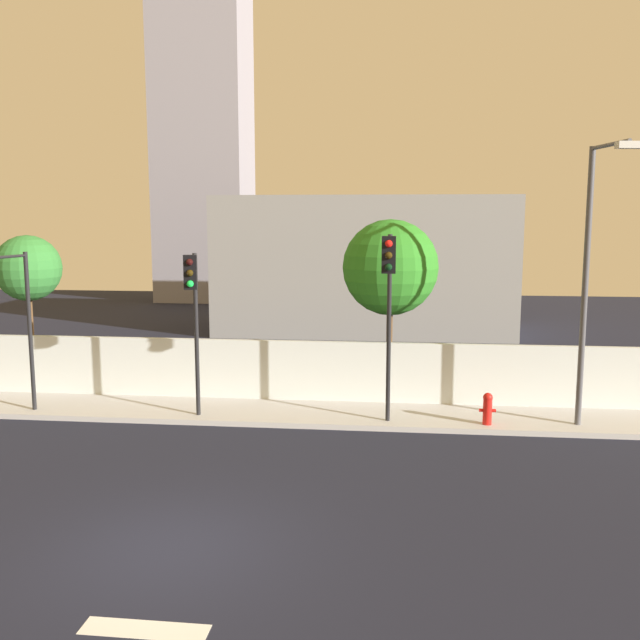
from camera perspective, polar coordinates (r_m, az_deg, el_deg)
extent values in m
plane|color=black|center=(13.05, -12.03, -17.54)|extent=(80.00, 80.00, 0.00)
cube|color=#B6B6B6|center=(20.46, -4.80, -7.45)|extent=(36.00, 2.40, 0.15)
cube|color=silver|center=(21.45, -4.17, -4.01)|extent=(36.00, 0.18, 1.80)
cube|color=silver|center=(10.93, -13.97, -23.09)|extent=(1.80, 0.46, 0.01)
cylinder|color=black|center=(18.89, 5.59, -0.74)|extent=(0.12, 0.12, 5.03)
cylinder|color=black|center=(17.88, 5.65, 6.53)|extent=(0.09, 1.56, 0.08)
cube|color=black|center=(17.12, 5.58, 5.27)|extent=(0.34, 0.20, 0.90)
sphere|color=red|center=(16.98, 5.58, 6.15)|extent=(0.18, 0.18, 0.18)
sphere|color=#33260A|center=(17.00, 5.57, 5.21)|extent=(0.18, 0.18, 0.18)
sphere|color=black|center=(17.02, 5.56, 4.27)|extent=(0.18, 0.18, 0.18)
cylinder|color=black|center=(19.71, -9.95, -1.21)|extent=(0.12, 0.12, 4.51)
cylinder|color=black|center=(19.04, -10.28, 4.97)|extent=(0.21, 0.87, 0.08)
cube|color=black|center=(18.63, -10.43, 3.82)|extent=(0.37, 0.25, 0.90)
sphere|color=black|center=(18.49, -10.50, 4.62)|extent=(0.18, 0.18, 0.18)
sphere|color=#33260A|center=(18.51, -10.48, 3.75)|extent=(0.18, 0.18, 0.18)
sphere|color=#19F24C|center=(18.54, -10.45, 2.89)|extent=(0.18, 0.18, 0.18)
cylinder|color=black|center=(21.56, -22.38, -0.89)|extent=(0.12, 0.12, 4.52)
cylinder|color=black|center=(20.80, -23.97, 4.69)|extent=(0.36, 1.40, 0.08)
cylinder|color=#4C4C51|center=(19.56, 20.62, 2.34)|extent=(0.16, 0.16, 7.24)
cylinder|color=#4C4C51|center=(18.66, 22.41, 12.97)|extent=(0.41, 1.93, 0.10)
cube|color=beige|center=(17.78, 23.75, 12.83)|extent=(0.63, 0.33, 0.16)
cylinder|color=red|center=(19.45, 13.37, -7.22)|extent=(0.24, 0.24, 0.69)
sphere|color=red|center=(19.35, 13.41, -6.12)|extent=(0.26, 0.26, 0.26)
cylinder|color=red|center=(19.42, 12.87, -7.12)|extent=(0.10, 0.09, 0.09)
cylinder|color=red|center=(19.46, 13.88, -7.12)|extent=(0.10, 0.09, 0.09)
cylinder|color=brown|center=(25.33, -22.24, -1.23)|extent=(0.14, 0.14, 3.37)
sphere|color=#317A32|center=(25.07, -22.53, 3.90)|extent=(2.16, 2.16, 2.16)
cylinder|color=brown|center=(22.29, 5.61, -2.03)|extent=(0.19, 0.19, 3.26)
sphere|color=#2B7C22|center=(21.98, 5.71, 4.25)|extent=(2.97, 2.97, 2.97)
cube|color=gray|center=(34.71, 3.63, 4.51)|extent=(14.10, 6.00, 6.57)
cube|color=gray|center=(49.46, -9.56, 20.66)|extent=(5.85, 5.00, 32.41)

